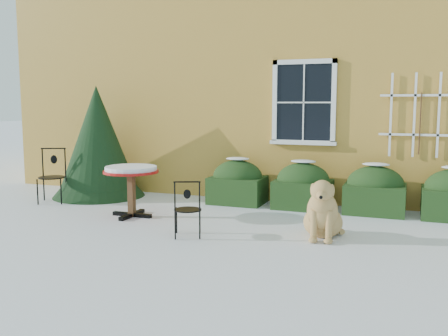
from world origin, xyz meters
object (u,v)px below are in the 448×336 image
at_px(patio_chair_far, 52,175).
at_px(evergreen_shrub, 98,152).
at_px(dog, 323,214).
at_px(patio_chair_near, 188,208).
at_px(bistro_table, 131,175).

bearing_deg(patio_chair_far, evergreen_shrub, 35.25).
bearing_deg(patio_chair_far, dog, -34.19).
distance_m(evergreen_shrub, patio_chair_near, 3.94).
distance_m(bistro_table, dog, 3.37).
xyz_separation_m(evergreen_shrub, patio_chair_far, (-0.49, -0.87, -0.40)).
xyz_separation_m(patio_chair_near, dog, (1.87, 0.60, -0.06)).
height_order(evergreen_shrub, patio_chair_near, evergreen_shrub).
relative_size(evergreen_shrub, dog, 2.27).
bearing_deg(evergreen_shrub, patio_chair_far, -119.35).
relative_size(evergreen_shrub, patio_chair_far, 2.17).
bearing_deg(dog, patio_chair_far, 165.62).
height_order(patio_chair_far, dog, patio_chair_far).
bearing_deg(evergreen_shrub, dog, -18.92).
distance_m(patio_chair_near, dog, 1.97).
xyz_separation_m(evergreen_shrub, bistro_table, (1.68, -1.46, -0.20)).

